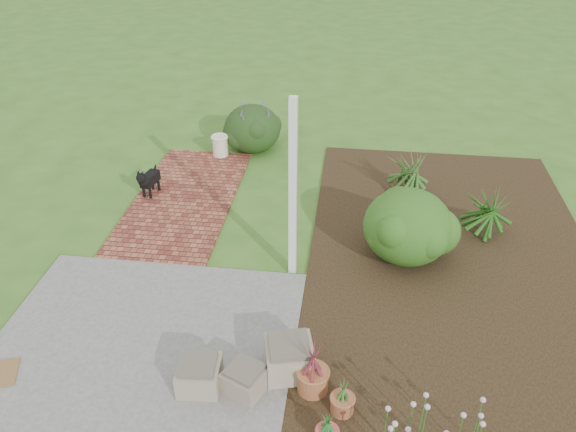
# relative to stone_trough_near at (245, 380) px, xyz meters

# --- Properties ---
(ground) EXTENTS (80.00, 80.00, 0.00)m
(ground) POSITION_rel_stone_trough_near_xyz_m (-0.06, 2.00, -0.17)
(ground) COLOR #38631F
(ground) RESTS_ON ground
(concrete_patio) EXTENTS (3.50, 3.50, 0.04)m
(concrete_patio) POSITION_rel_stone_trough_near_xyz_m (-1.31, 0.25, -0.15)
(concrete_patio) COLOR #61615F
(concrete_patio) RESTS_ON ground
(brick_path) EXTENTS (1.60, 3.50, 0.04)m
(brick_path) POSITION_rel_stone_trough_near_xyz_m (-1.76, 3.75, -0.15)
(brick_path) COLOR maroon
(brick_path) RESTS_ON ground
(garden_bed) EXTENTS (4.00, 7.00, 0.03)m
(garden_bed) POSITION_rel_stone_trough_near_xyz_m (2.44, 2.50, -0.16)
(garden_bed) COLOR black
(garden_bed) RESTS_ON ground
(veranda_post) EXTENTS (0.10, 0.10, 2.50)m
(veranda_post) POSITION_rel_stone_trough_near_xyz_m (0.24, 2.10, 1.08)
(veranda_post) COLOR white
(veranda_post) RESTS_ON ground
(stone_trough_near) EXTENTS (0.53, 0.53, 0.27)m
(stone_trough_near) POSITION_rel_stone_trough_near_xyz_m (0.00, 0.00, 0.00)
(stone_trough_near) COLOR #796759
(stone_trough_near) RESTS_ON concrete_patio
(stone_trough_mid) EXTENTS (0.47, 0.47, 0.29)m
(stone_trough_mid) POSITION_rel_stone_trough_near_xyz_m (-0.49, -0.01, 0.01)
(stone_trough_mid) COLOR gray
(stone_trough_mid) RESTS_ON concrete_patio
(stone_trough_far) EXTENTS (0.62, 0.62, 0.34)m
(stone_trough_far) POSITION_rel_stone_trough_near_xyz_m (0.42, 0.32, 0.04)
(stone_trough_far) COLOR gray
(stone_trough_far) RESTS_ON concrete_patio
(black_dog) EXTENTS (0.25, 0.58, 0.50)m
(black_dog) POSITION_rel_stone_trough_near_xyz_m (-2.34, 3.78, 0.16)
(black_dog) COLOR black
(black_dog) RESTS_ON brick_path
(cream_ceramic_urn) EXTENTS (0.34, 0.34, 0.38)m
(cream_ceramic_urn) POSITION_rel_stone_trough_near_xyz_m (-1.52, 5.38, 0.06)
(cream_ceramic_urn) COLOR #F1E7C7
(cream_ceramic_urn) RESTS_ON brick_path
(evergreen_shrub) EXTENTS (1.24, 1.24, 1.04)m
(evergreen_shrub) POSITION_rel_stone_trough_near_xyz_m (1.77, 2.62, 0.37)
(evergreen_shrub) COLOR #0E3D11
(evergreen_shrub) RESTS_ON garden_bed
(agapanthus_clump_back) EXTENTS (1.21, 1.21, 0.84)m
(agapanthus_clump_back) POSITION_rel_stone_trough_near_xyz_m (2.94, 3.36, 0.28)
(agapanthus_clump_back) COLOR #14370D
(agapanthus_clump_back) RESTS_ON garden_bed
(agapanthus_clump_front) EXTENTS (1.21, 1.21, 0.86)m
(agapanthus_clump_front) POSITION_rel_stone_trough_near_xyz_m (1.87, 4.39, 0.29)
(agapanthus_clump_front) COLOR #134215
(agapanthus_clump_front) RESTS_ON garden_bed
(terracotta_pot_bronze) EXTENTS (0.43, 0.43, 0.27)m
(terracotta_pot_bronze) POSITION_rel_stone_trough_near_xyz_m (0.70, 0.10, -0.01)
(terracotta_pot_bronze) COLOR #9D5B35
(terracotta_pot_bronze) RESTS_ON garden_bed
(terracotta_pot_small_right) EXTENTS (0.27, 0.27, 0.20)m
(terracotta_pot_small_right) POSITION_rel_stone_trough_near_xyz_m (1.02, -0.14, -0.04)
(terracotta_pot_small_right) COLOR #9D5635
(terracotta_pot_small_right) RESTS_ON garden_bed
(purple_flowering_bush) EXTENTS (1.25, 1.25, 0.91)m
(purple_flowering_bush) POSITION_rel_stone_trough_near_xyz_m (-0.98, 5.78, 0.28)
(purple_flowering_bush) COLOR black
(purple_flowering_bush) RESTS_ON ground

